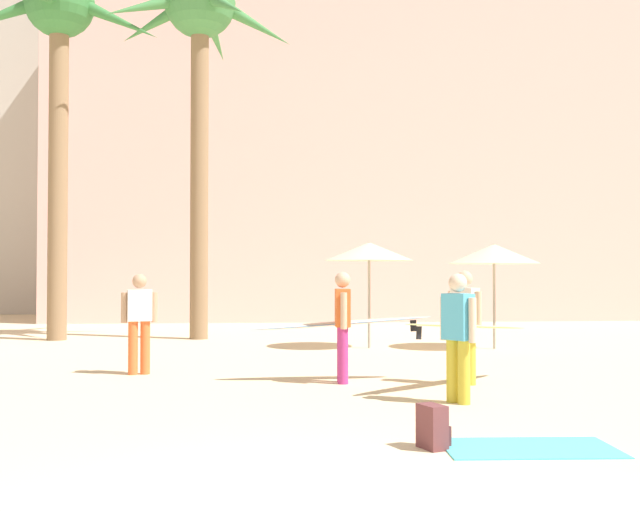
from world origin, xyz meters
The scene contains 12 objects.
hotel_pink centered at (3.25, 27.46, 6.70)m, with size 22.47×11.86×13.40m, color beige.
hotel_tower_gray centered at (-11.28, 33.07, 12.53)m, with size 18.49×9.87×25.07m, color #BCB7AD.
palm_tree_far_left centered at (-5.64, 14.94, 7.65)m, with size 5.38×5.57×9.58m.
palm_tree_left centered at (-2.05, 15.01, 7.91)m, with size 4.88×4.81×9.75m.
cafe_umbrella_1 centered at (4.80, 11.79, 2.14)m, with size 2.04×2.04×2.36m.
cafe_umbrella_3 centered at (2.01, 12.18, 2.19)m, with size 2.02×2.02×2.41m.
beach_towel centered at (2.06, 2.11, 0.01)m, with size 1.63×0.91×0.01m, color #4CC6D6.
backpack centered at (1.15, 2.19, 0.20)m, with size 0.32×0.34×0.42m.
person_near_left centered at (0.78, 6.80, 0.92)m, with size 2.93×0.81×1.71m.
person_mid_center centered at (2.62, 6.28, 0.93)m, with size 2.58×2.28×1.73m.
person_far_left centered at (2.07, 4.71, 0.92)m, with size 0.40×0.56×1.68m.
person_mid_left centered at (-2.50, 7.96, 0.92)m, with size 0.61×0.32×1.68m.
Camera 1 is at (-0.54, -5.02, 1.66)m, focal length 42.83 mm.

